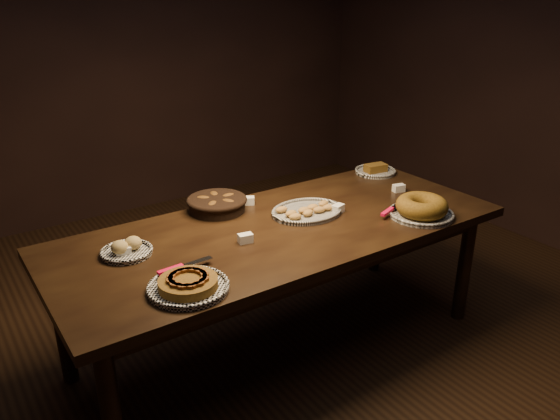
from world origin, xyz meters
TOP-DOWN VIEW (x-y plane):
  - ground at (0.00, 0.00)m, footprint 5.00×5.00m
  - buffet_table at (0.00, 0.00)m, footprint 2.40×1.00m
  - apple_tart_plate at (-0.68, -0.31)m, footprint 0.37×0.35m
  - madeleine_platter at (0.21, 0.06)m, footprint 0.41×0.34m
  - bundt_cake_plate at (0.71, -0.32)m, footprint 0.40×0.36m
  - croissant_basket at (-0.18, 0.38)m, footprint 0.36×0.36m
  - bread_roll_plate at (-0.78, 0.15)m, footprint 0.24×0.24m
  - loaf_plate at (1.02, 0.37)m, footprint 0.27×0.27m
  - tent_cards at (0.04, 0.09)m, footprint 1.77×0.49m

SIDE VIEW (x-z plane):
  - ground at x=0.00m, z-range 0.00..0.00m
  - buffet_table at x=0.00m, z-range 0.30..1.05m
  - madeleine_platter at x=0.21m, z-range 0.74..0.79m
  - loaf_plate at x=1.02m, z-range 0.74..0.80m
  - tent_cards at x=0.04m, z-range 0.75..0.79m
  - apple_tart_plate at x=-0.68m, z-range 0.74..0.81m
  - bread_roll_plate at x=-0.78m, z-range 0.74..0.81m
  - bundt_cake_plate at x=0.71m, z-range 0.74..0.85m
  - croissant_basket at x=-0.18m, z-range 0.76..0.84m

